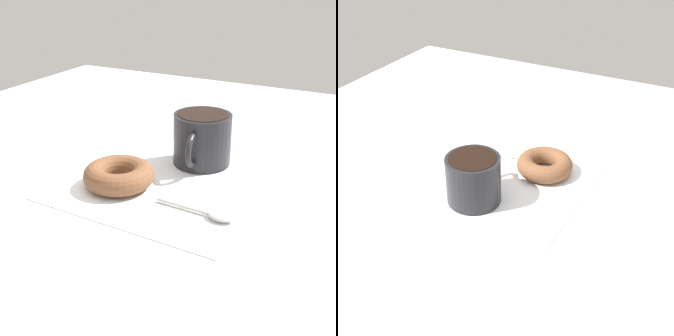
# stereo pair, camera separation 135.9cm
# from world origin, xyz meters

# --- Properties ---
(ground_plane) EXTENTS (1.20, 1.20, 0.02)m
(ground_plane) POSITION_xyz_m (0.00, 0.00, -0.01)
(ground_plane) COLOR #B2BCC6
(napkin) EXTENTS (0.31, 0.31, 0.00)m
(napkin) POSITION_xyz_m (-0.02, -0.02, 0.00)
(napkin) COLOR white
(napkin) RESTS_ON ground_plane
(coffee_cup) EXTENTS (0.12, 0.09, 0.08)m
(coffee_cup) POSITION_xyz_m (0.06, -0.04, 0.05)
(coffee_cup) COLOR black
(coffee_cup) RESTS_ON napkin
(donut) EXTENTS (0.10, 0.10, 0.03)m
(donut) POSITION_xyz_m (-0.07, 0.04, 0.02)
(donut) COLOR brown
(donut) RESTS_ON napkin
(spoon) EXTENTS (0.03, 0.11, 0.01)m
(spoon) POSITION_xyz_m (-0.09, -0.12, 0.01)
(spoon) COLOR #B7B2A8
(spoon) RESTS_ON napkin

